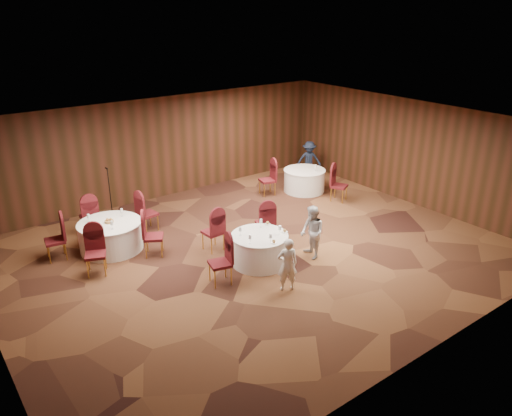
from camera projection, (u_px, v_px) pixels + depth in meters
ground at (254, 252)px, 12.63m from camera, size 12.00×12.00×0.00m
room_shell at (254, 179)px, 11.88m from camera, size 12.00×12.00×12.00m
table_main at (259, 249)px, 11.98m from camera, size 1.38×1.38×0.74m
table_left at (111, 236)px, 12.66m from camera, size 1.60×1.60×0.74m
table_right at (304, 180)px, 16.62m from camera, size 1.38×1.38×0.74m
chairs_main at (234, 238)px, 12.24m from camera, size 2.79×2.09×1.00m
chairs_left at (109, 231)px, 12.61m from camera, size 3.12×2.87×1.00m
chairs_right at (303, 183)px, 16.00m from camera, size 2.15×2.45×1.00m
tabletop_main at (267, 231)px, 11.82m from camera, size 1.13×1.06×0.22m
tabletop_left at (108, 220)px, 12.49m from camera, size 0.89×0.83×0.22m
tabletop_right at (316, 166)px, 16.32m from camera, size 0.08×0.08×0.22m
mic_stand at (111, 205)px, 14.33m from camera, size 0.24×0.24×1.59m
woman_a at (287, 265)px, 10.76m from camera, size 0.53×0.46×1.24m
woman_b at (312, 232)px, 12.14m from camera, size 0.67×0.77×1.34m
man_c at (309, 160)px, 17.76m from camera, size 1.00×0.91×1.35m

